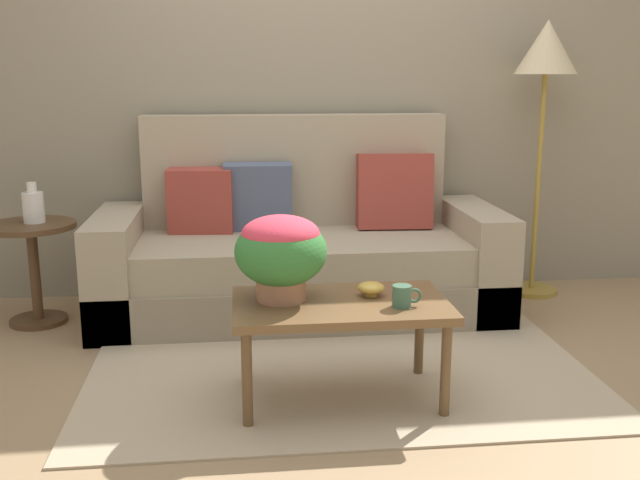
{
  "coord_description": "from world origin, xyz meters",
  "views": [
    {
      "loc": [
        -0.44,
        -3.24,
        1.34
      ],
      "look_at": [
        -0.06,
        0.16,
        0.56
      ],
      "focal_mm": 41.26,
      "sensor_mm": 36.0,
      "label": 1
    }
  ],
  "objects_px": {
    "coffee_table": "(340,312)",
    "coffee_mug": "(403,296)",
    "side_table": "(33,254)",
    "table_vase": "(33,206)",
    "potted_plant": "(281,250)",
    "snack_bowl": "(371,288)",
    "couch": "(300,254)",
    "floor_lamp": "(546,68)"
  },
  "relations": [
    {
      "from": "side_table",
      "to": "floor_lamp",
      "type": "bearing_deg",
      "value": 4.69
    },
    {
      "from": "potted_plant",
      "to": "snack_bowl",
      "type": "xyz_separation_m",
      "value": [
        0.37,
        0.01,
        -0.18
      ]
    },
    {
      "from": "snack_bowl",
      "to": "table_vase",
      "type": "xyz_separation_m",
      "value": [
        -1.62,
        1.1,
        0.18
      ]
    },
    {
      "from": "coffee_table",
      "to": "side_table",
      "type": "bearing_deg",
      "value": 142.78
    },
    {
      "from": "potted_plant",
      "to": "snack_bowl",
      "type": "height_order",
      "value": "potted_plant"
    },
    {
      "from": "potted_plant",
      "to": "table_vase",
      "type": "height_order",
      "value": "potted_plant"
    },
    {
      "from": "side_table",
      "to": "coffee_mug",
      "type": "distance_m",
      "value": 2.14
    },
    {
      "from": "coffee_table",
      "to": "floor_lamp",
      "type": "distance_m",
      "value": 2.2
    },
    {
      "from": "coffee_mug",
      "to": "snack_bowl",
      "type": "relative_size",
      "value": 1.07
    },
    {
      "from": "potted_plant",
      "to": "snack_bowl",
      "type": "distance_m",
      "value": 0.41
    },
    {
      "from": "coffee_table",
      "to": "snack_bowl",
      "type": "height_order",
      "value": "snack_bowl"
    },
    {
      "from": "couch",
      "to": "coffee_mug",
      "type": "height_order",
      "value": "couch"
    },
    {
      "from": "coffee_table",
      "to": "floor_lamp",
      "type": "relative_size",
      "value": 0.54
    },
    {
      "from": "coffee_table",
      "to": "potted_plant",
      "type": "xyz_separation_m",
      "value": [
        -0.24,
        0.05,
        0.26
      ]
    },
    {
      "from": "side_table",
      "to": "snack_bowl",
      "type": "xyz_separation_m",
      "value": [
        1.64,
        -1.08,
        0.08
      ]
    },
    {
      "from": "coffee_mug",
      "to": "table_vase",
      "type": "relative_size",
      "value": 0.55
    },
    {
      "from": "coffee_mug",
      "to": "table_vase",
      "type": "xyz_separation_m",
      "value": [
        -1.72,
        1.26,
        0.17
      ]
    },
    {
      "from": "coffee_mug",
      "to": "snack_bowl",
      "type": "height_order",
      "value": "coffee_mug"
    },
    {
      "from": "coffee_table",
      "to": "potted_plant",
      "type": "bearing_deg",
      "value": 168.13
    },
    {
      "from": "floor_lamp",
      "to": "table_vase",
      "type": "xyz_separation_m",
      "value": [
        -2.88,
        -0.22,
        -0.72
      ]
    },
    {
      "from": "table_vase",
      "to": "floor_lamp",
      "type": "bearing_deg",
      "value": 4.42
    },
    {
      "from": "potted_plant",
      "to": "snack_bowl",
      "type": "bearing_deg",
      "value": 1.36
    },
    {
      "from": "side_table",
      "to": "table_vase",
      "type": "distance_m",
      "value": 0.26
    },
    {
      "from": "side_table",
      "to": "floor_lamp",
      "type": "height_order",
      "value": "floor_lamp"
    },
    {
      "from": "floor_lamp",
      "to": "potted_plant",
      "type": "bearing_deg",
      "value": -140.84
    },
    {
      "from": "floor_lamp",
      "to": "potted_plant",
      "type": "xyz_separation_m",
      "value": [
        -1.64,
        -1.33,
        -0.73
      ]
    },
    {
      "from": "couch",
      "to": "snack_bowl",
      "type": "relative_size",
      "value": 19.98
    },
    {
      "from": "coffee_table",
      "to": "coffee_mug",
      "type": "height_order",
      "value": "coffee_mug"
    },
    {
      "from": "side_table",
      "to": "floor_lamp",
      "type": "distance_m",
      "value": 3.07
    },
    {
      "from": "coffee_mug",
      "to": "potted_plant",
      "type": "bearing_deg",
      "value": 162.58
    },
    {
      "from": "coffee_table",
      "to": "floor_lamp",
      "type": "height_order",
      "value": "floor_lamp"
    },
    {
      "from": "potted_plant",
      "to": "table_vase",
      "type": "relative_size",
      "value": 1.73
    },
    {
      "from": "coffee_table",
      "to": "floor_lamp",
      "type": "xyz_separation_m",
      "value": [
        1.4,
        1.38,
        0.98
      ]
    },
    {
      "from": "potted_plant",
      "to": "coffee_mug",
      "type": "distance_m",
      "value": 0.52
    },
    {
      "from": "table_vase",
      "to": "side_table",
      "type": "bearing_deg",
      "value": -140.4
    },
    {
      "from": "side_table",
      "to": "coffee_table",
      "type": "bearing_deg",
      "value": -37.22
    },
    {
      "from": "snack_bowl",
      "to": "coffee_mug",
      "type": "bearing_deg",
      "value": -57.86
    },
    {
      "from": "snack_bowl",
      "to": "couch",
      "type": "bearing_deg",
      "value": 99.79
    },
    {
      "from": "floor_lamp",
      "to": "table_vase",
      "type": "height_order",
      "value": "floor_lamp"
    },
    {
      "from": "side_table",
      "to": "floor_lamp",
      "type": "xyz_separation_m",
      "value": [
        2.9,
        0.24,
        0.98
      ]
    },
    {
      "from": "coffee_mug",
      "to": "table_vase",
      "type": "height_order",
      "value": "table_vase"
    },
    {
      "from": "side_table",
      "to": "coffee_mug",
      "type": "height_order",
      "value": "side_table"
    }
  ]
}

